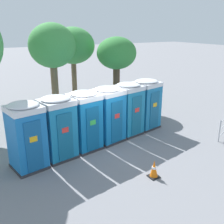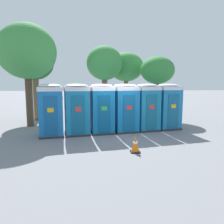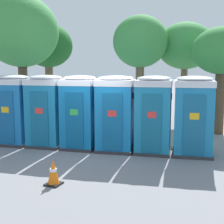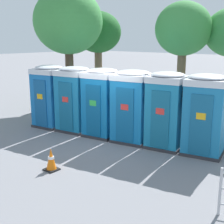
% 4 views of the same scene
% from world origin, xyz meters
% --- Properties ---
extents(ground_plane, '(120.00, 120.00, 0.00)m').
position_xyz_m(ground_plane, '(0.00, 0.00, 0.00)').
color(ground_plane, slate).
extents(portapotty_0, '(1.35, 1.39, 2.54)m').
position_xyz_m(portapotty_0, '(-3.13, -0.46, 1.28)').
color(portapotty_0, '#2D2D33').
rests_on(portapotty_0, ground).
extents(portapotty_1, '(1.40, 1.39, 2.54)m').
position_xyz_m(portapotty_1, '(-1.89, -0.22, 1.28)').
color(portapotty_1, '#2D2D33').
rests_on(portapotty_1, ground).
extents(portapotty_2, '(1.35, 1.38, 2.54)m').
position_xyz_m(portapotty_2, '(-0.64, -0.02, 1.28)').
color(portapotty_2, '#2D2D33').
rests_on(portapotty_2, ground).
extents(portapotty_3, '(1.46, 1.43, 2.54)m').
position_xyz_m(portapotty_3, '(0.61, 0.18, 1.28)').
color(portapotty_3, '#2D2D33').
rests_on(portapotty_3, ground).
extents(portapotty_4, '(1.37, 1.39, 2.54)m').
position_xyz_m(portapotty_4, '(1.85, 0.43, 1.28)').
color(portapotty_4, '#2D2D33').
rests_on(portapotty_4, ground).
extents(portapotty_5, '(1.46, 1.43, 2.54)m').
position_xyz_m(portapotty_5, '(3.09, 0.68, 1.28)').
color(portapotty_5, '#2D2D33').
rests_on(portapotty_5, ground).
extents(street_tree_0, '(3.36, 3.36, 5.97)m').
position_xyz_m(street_tree_0, '(-4.83, 2.16, 4.35)').
color(street_tree_0, '#4C3826').
rests_on(street_tree_0, ground).
extents(street_tree_1, '(2.80, 2.80, 5.02)m').
position_xyz_m(street_tree_1, '(1.65, 6.62, 3.82)').
color(street_tree_1, brown).
rests_on(street_tree_1, ground).
extents(street_tree_2, '(2.61, 2.61, 5.26)m').
position_xyz_m(street_tree_2, '(-0.19, 5.09, 3.94)').
color(street_tree_2, brown).
rests_on(street_tree_2, ground).
extents(street_tree_3, '(2.52, 2.52, 5.03)m').
position_xyz_m(street_tree_3, '(-4.99, 4.44, 3.82)').
color(street_tree_3, brown).
rests_on(street_tree_3, ground).
extents(street_tree_4, '(2.42, 2.42, 4.46)m').
position_xyz_m(street_tree_4, '(3.58, 4.39, 3.39)').
color(street_tree_4, '#4C3826').
rests_on(street_tree_4, ground).
extents(traffic_cone, '(0.36, 0.36, 0.64)m').
position_xyz_m(traffic_cone, '(0.46, -3.32, 0.31)').
color(traffic_cone, black).
rests_on(traffic_cone, ground).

